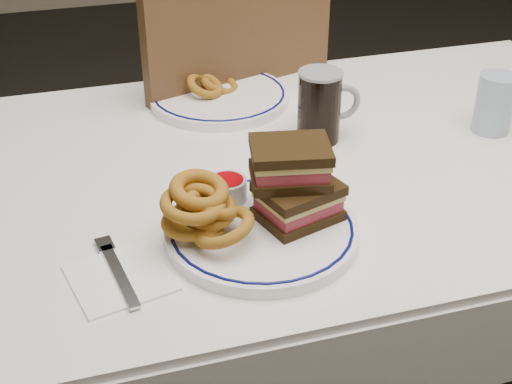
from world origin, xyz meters
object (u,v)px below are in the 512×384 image
object	(u,v)px
reuben_sandwich	(294,182)
beer_mug	(321,106)
chair_far	(215,146)
far_plate	(219,96)
main_plate	(262,231)

from	to	relation	value
reuben_sandwich	beer_mug	bearing A→B (deg)	61.50
chair_far	far_plate	world-z (taller)	chair_far
chair_far	main_plate	xyz separation A→B (m)	(-0.09, -0.69, 0.22)
main_plate	reuben_sandwich	xyz separation A→B (m)	(0.06, 0.01, 0.07)
main_plate	far_plate	distance (m)	0.50
beer_mug	far_plate	world-z (taller)	beer_mug
main_plate	reuben_sandwich	distance (m)	0.09
chair_far	far_plate	xyz separation A→B (m)	(-0.03, -0.19, 0.22)
beer_mug	chair_far	bearing A→B (deg)	104.92
beer_mug	far_plate	size ratio (longest dim) A/B	0.47
main_plate	beer_mug	xyz separation A→B (m)	(0.20, 0.28, 0.06)
reuben_sandwich	chair_far	bearing A→B (deg)	87.30
chair_far	main_plate	bearing A→B (deg)	-97.19
reuben_sandwich	main_plate	bearing A→B (deg)	-165.32
chair_far	beer_mug	distance (m)	0.51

